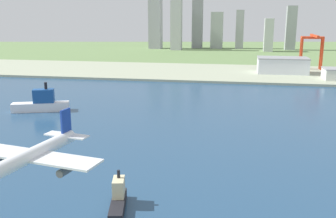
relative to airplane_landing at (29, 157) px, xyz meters
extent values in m
plane|color=#65824D|center=(32.43, 196.35, -36.53)|extent=(2400.00, 2400.00, 0.00)
cube|color=navy|center=(32.43, 136.35, -36.46)|extent=(840.00, 360.00, 0.15)
cube|color=#9EA68B|center=(32.43, 386.35, -35.28)|extent=(840.00, 140.00, 2.50)
cylinder|color=silver|center=(0.00, 0.02, 0.12)|extent=(9.64, 33.71, 3.46)
cube|color=silver|center=(0.31, 1.67, -0.40)|extent=(35.11, 13.64, 0.50)
cube|color=#193899|center=(2.81, 14.90, 3.92)|extent=(1.24, 4.06, 8.31)
cube|color=silver|center=(2.81, 14.90, 0.81)|extent=(12.83, 5.93, 0.36)
cylinder|color=#4C4F54|center=(9.57, -1.11, -2.31)|extent=(2.74, 4.98, 1.90)
cylinder|color=#4C4F54|center=(-9.32, 2.46, -2.31)|extent=(2.74, 4.98, 1.90)
cube|color=black|center=(7.15, 43.63, -34.55)|extent=(9.31, 22.14, 3.68)
cube|color=beige|center=(6.23, 47.95, -29.42)|extent=(5.66, 8.46, 6.58)
cylinder|color=black|center=(6.00, 49.01, -24.65)|extent=(1.18, 1.18, 2.94)
cube|color=white|center=(-93.02, 176.08, -33.20)|extent=(40.96, 21.06, 6.36)
cube|color=#19478C|center=(-90.45, 176.93, -25.12)|extent=(16.08, 11.57, 9.81)
cylinder|color=black|center=(-88.54, 177.57, -17.67)|extent=(2.10, 2.10, 5.09)
cube|color=red|center=(124.48, 423.44, -15.34)|extent=(2.20, 2.20, 37.40)
cube|color=red|center=(148.64, 423.44, -15.34)|extent=(2.20, 2.20, 37.40)
cube|color=red|center=(124.48, 431.44, -15.34)|extent=(2.20, 2.20, 37.40)
cube|color=red|center=(148.64, 431.44, -15.34)|extent=(2.20, 2.20, 37.40)
cube|color=red|center=(136.56, 427.44, 4.76)|extent=(26.56, 10.00, 2.80)
cube|color=red|center=(136.56, 415.49, 7.56)|extent=(2.60, 47.81, 2.60)
cube|color=silver|center=(98.79, 387.14, -25.57)|extent=(56.11, 32.40, 16.94)
cube|color=gray|center=(98.79, 387.14, -16.50)|extent=(57.24, 33.04, 1.20)
cube|color=#9D9DA7|center=(-121.84, 717.17, 29.74)|extent=(24.47, 27.88, 132.56)
cube|color=#B2B2B8|center=(-74.20, 689.72, 33.22)|extent=(21.06, 18.91, 139.50)
cube|color=gray|center=(-38.15, 741.87, 22.80)|extent=(20.64, 22.12, 118.67)
cube|color=#A0A6A4|center=(2.23, 741.78, 0.29)|extent=(24.36, 23.26, 73.66)
cube|color=#9EA0A3|center=(48.61, 745.57, 2.37)|extent=(15.93, 20.23, 77.80)
cube|color=#B2B8B6|center=(102.78, 690.04, -5.67)|extent=(16.39, 24.83, 61.74)
cube|color=#959B9D|center=(147.49, 730.23, 6.15)|extent=(19.08, 20.00, 85.37)
camera|label=1|loc=(47.63, -79.08, 32.72)|focal=41.55mm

